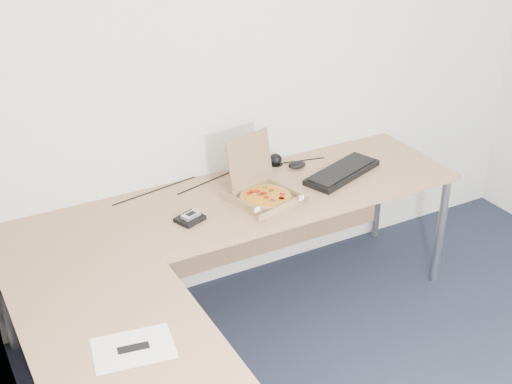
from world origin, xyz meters
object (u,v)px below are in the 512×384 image
desk (217,260)px  keyboard (342,172)px  pizza_box (264,193)px  drinking_glass (246,171)px  wallet (190,219)px

desk → keyboard: keyboard is taller
pizza_box → drinking_glass: pizza_box is taller
keyboard → wallet: keyboard is taller
desk → pizza_box: 0.58m
pizza_box → keyboard: bearing=-11.3°
desk → wallet: 0.35m
desk → pizza_box: bearing=38.7°
desk → keyboard: 1.06m
desk → drinking_glass: (0.47, 0.60, 0.09)m
desk → keyboard: size_ratio=4.98×
pizza_box → keyboard: (0.53, 0.04, -0.02)m
keyboard → desk: bearing=-177.5°
drinking_glass → desk: bearing=-128.4°
drinking_glass → keyboard: bearing=-20.6°
pizza_box → keyboard: size_ratio=0.70×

